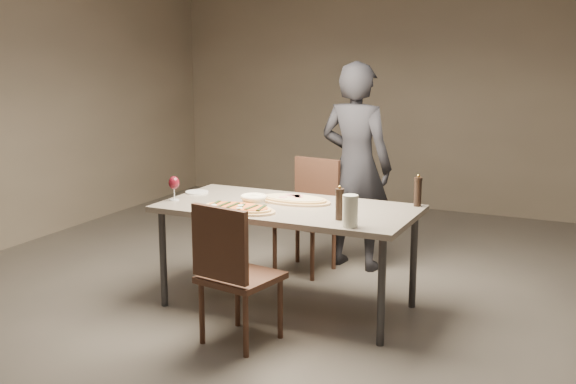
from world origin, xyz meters
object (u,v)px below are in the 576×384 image
at_px(dining_table, 288,214).
at_px(ham_pizza, 294,200).
at_px(carafe, 350,211).
at_px(chair_far, 310,208).
at_px(zucchini_pizza, 238,208).
at_px(pepper_mill_left, 339,204).
at_px(bread_basket, 254,199).
at_px(chair_near, 232,267).
at_px(diner, 356,166).

distance_m(dining_table, ham_pizza, 0.16).
distance_m(dining_table, carafe, 0.72).
relative_size(carafe, chair_far, 0.22).
xyz_separation_m(zucchini_pizza, chair_far, (0.03, 1.17, -0.25)).
bearing_deg(carafe, pepper_mill_left, 131.98).
relative_size(bread_basket, pepper_mill_left, 0.83).
xyz_separation_m(chair_near, diner, (0.13, 1.87, 0.35)).
relative_size(ham_pizza, pepper_mill_left, 2.43).
height_order(chair_near, diner, diner).
bearing_deg(pepper_mill_left, bread_basket, 167.11).
height_order(carafe, diner, diner).
distance_m(dining_table, bread_basket, 0.27).
xyz_separation_m(dining_table, chair_far, (-0.21, 0.89, -0.17)).
bearing_deg(pepper_mill_left, chair_near, -132.40).
xyz_separation_m(ham_pizza, chair_near, (-0.01, -0.91, -0.25)).
relative_size(zucchini_pizza, bread_basket, 2.91).
xyz_separation_m(dining_table, zucchini_pizza, (-0.25, -0.28, 0.07)).
xyz_separation_m(ham_pizza, chair_far, (-0.20, 0.75, -0.24)).
relative_size(bread_basket, chair_near, 0.21).
bearing_deg(chair_near, diner, 96.22).
relative_size(zucchini_pizza, diner, 0.32).
height_order(ham_pizza, bread_basket, bread_basket).
relative_size(bread_basket, carafe, 0.94).
height_order(bread_basket, chair_near, chair_near).
distance_m(dining_table, pepper_mill_left, 0.55).
xyz_separation_m(bread_basket, chair_near, (0.22, -0.71, -0.27)).
height_order(dining_table, chair_far, chair_far).
distance_m(bread_basket, diner, 1.22).
relative_size(chair_far, diner, 0.54).
xyz_separation_m(dining_table, carafe, (0.60, -0.36, 0.16)).
distance_m(pepper_mill_left, chair_near, 0.81).
relative_size(dining_table, zucchini_pizza, 3.26).
height_order(pepper_mill_left, chair_near, pepper_mill_left).
bearing_deg(pepper_mill_left, carafe, -48.02).
distance_m(bread_basket, chair_far, 0.98).
relative_size(zucchini_pizza, chair_far, 0.59).
bearing_deg(dining_table, chair_far, 103.47).
height_order(pepper_mill_left, diner, diner).
distance_m(zucchini_pizza, carafe, 0.86).
bearing_deg(dining_table, ham_pizza, 96.27).
xyz_separation_m(carafe, chair_far, (-0.81, 1.25, -0.33)).
relative_size(carafe, diner, 0.12).
xyz_separation_m(bread_basket, carafe, (0.84, -0.31, 0.06)).
xyz_separation_m(chair_far, diner, (0.32, 0.22, 0.35)).
relative_size(chair_near, diner, 0.53).
bearing_deg(chair_near, chair_far, 106.68).
bearing_deg(zucchini_pizza, chair_near, -85.28).
bearing_deg(chair_far, pepper_mill_left, 128.84).
bearing_deg(chair_far, dining_table, 110.61).
distance_m(dining_table, chair_near, 0.79).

